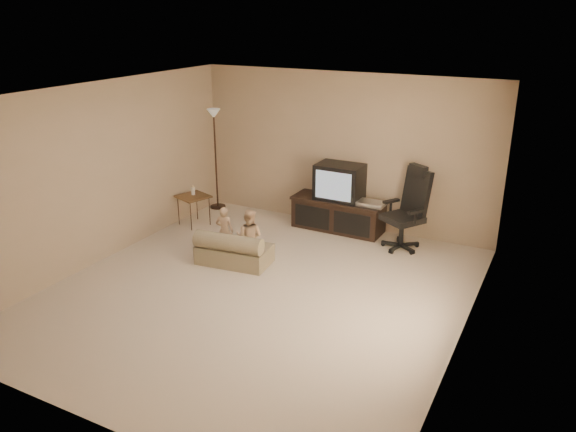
% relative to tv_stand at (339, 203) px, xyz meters
% --- Properties ---
extents(floor, '(5.50, 5.50, 0.00)m').
position_rel_tv_stand_xyz_m(floor, '(-0.06, -2.49, -0.45)').
color(floor, beige).
rests_on(floor, ground).
extents(room_shell, '(5.50, 5.50, 5.50)m').
position_rel_tv_stand_xyz_m(room_shell, '(-0.06, -2.49, 1.06)').
color(room_shell, white).
rests_on(room_shell, floor).
extents(tv_stand, '(1.54, 0.58, 1.09)m').
position_rel_tv_stand_xyz_m(tv_stand, '(0.00, 0.00, 0.00)').
color(tv_stand, black).
rests_on(tv_stand, floor).
extents(office_chair, '(0.80, 0.81, 1.27)m').
position_rel_tv_stand_xyz_m(office_chair, '(1.18, -0.23, 0.00)').
color(office_chair, black).
rests_on(office_chair, floor).
extents(side_table, '(0.59, 0.59, 0.69)m').
position_rel_tv_stand_xyz_m(side_table, '(-2.22, -0.92, 0.04)').
color(side_table, brown).
rests_on(side_table, floor).
extents(floor_lamp, '(0.28, 0.28, 1.79)m').
position_rel_tv_stand_xyz_m(floor_lamp, '(-2.36, -0.01, 0.85)').
color(floor_lamp, '#312016').
rests_on(floor_lamp, floor).
extents(child_sofa, '(1.07, 0.68, 0.50)m').
position_rel_tv_stand_xyz_m(child_sofa, '(-0.81, -1.93, -0.25)').
color(child_sofa, gray).
rests_on(child_sofa, floor).
extents(toddler_left, '(0.31, 0.25, 0.74)m').
position_rel_tv_stand_xyz_m(toddler_left, '(-1.09, -1.69, -0.09)').
color(toddler_left, '#D7AE86').
rests_on(toddler_left, floor).
extents(toddler_right, '(0.43, 0.29, 0.81)m').
position_rel_tv_stand_xyz_m(toddler_right, '(-0.61, -1.80, -0.05)').
color(toddler_right, '#D7AE86').
rests_on(toddler_right, floor).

